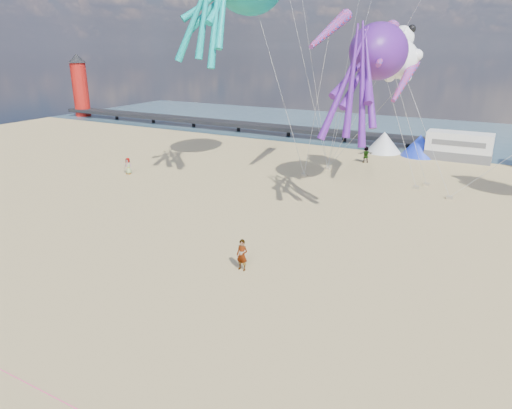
# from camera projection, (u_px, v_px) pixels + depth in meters

# --- Properties ---
(ground) EXTENTS (120.00, 120.00, 0.00)m
(ground) POSITION_uv_depth(u_px,v_px,m) (194.00, 341.00, 19.08)
(ground) COLOR tan
(ground) RESTS_ON ground
(water) EXTENTS (120.00, 120.00, 0.00)m
(water) POSITION_uv_depth(u_px,v_px,m) (423.00, 133.00, 64.66)
(water) COLOR #345263
(water) RESTS_ON ground
(pier) EXTENTS (60.00, 3.00, 0.50)m
(pier) POSITION_uv_depth(u_px,v_px,m) (215.00, 122.00, 67.91)
(pier) COLOR black
(pier) RESTS_ON ground
(lighthouse) EXTENTS (2.60, 2.60, 9.00)m
(lighthouse) POSITION_uv_depth(u_px,v_px,m) (80.00, 90.00, 79.45)
(lighthouse) COLOR #A5140F
(lighthouse) RESTS_ON ground
(motorhome_0) EXTENTS (6.60, 2.50, 3.00)m
(motorhome_0) POSITION_uv_depth(u_px,v_px,m) (459.00, 146.00, 49.02)
(motorhome_0) COLOR silver
(motorhome_0) RESTS_ON ground
(tent_white) EXTENTS (4.00, 4.00, 2.40)m
(tent_white) POSITION_uv_depth(u_px,v_px,m) (384.00, 142.00, 52.74)
(tent_white) COLOR white
(tent_white) RESTS_ON ground
(tent_blue) EXTENTS (4.00, 4.00, 2.40)m
(tent_blue) POSITION_uv_depth(u_px,v_px,m) (420.00, 145.00, 50.93)
(tent_blue) COLOR #1933CC
(tent_blue) RESTS_ON ground
(standing_person) EXTENTS (0.65, 0.43, 1.79)m
(standing_person) POSITION_uv_depth(u_px,v_px,m) (242.00, 255.00, 24.89)
(standing_person) COLOR tan
(standing_person) RESTS_ON ground
(beachgoer_0) EXTENTS (0.62, 0.45, 1.59)m
(beachgoer_0) POSITION_uv_depth(u_px,v_px,m) (128.00, 166.00, 43.83)
(beachgoer_0) COLOR #7F6659
(beachgoer_0) RESTS_ON ground
(beachgoer_4) EXTENTS (1.08, 0.95, 1.75)m
(beachgoer_4) POSITION_uv_depth(u_px,v_px,m) (366.00, 154.00, 48.18)
(beachgoer_4) COLOR #7F6659
(beachgoer_4) RESTS_ON ground
(sandbag_a) EXTENTS (0.50, 0.35, 0.22)m
(sandbag_a) POSITION_uv_depth(u_px,v_px,m) (304.00, 175.00, 43.31)
(sandbag_a) COLOR gray
(sandbag_a) RESTS_ON ground
(sandbag_b) EXTENTS (0.50, 0.35, 0.22)m
(sandbag_b) POSITION_uv_depth(u_px,v_px,m) (416.00, 187.00, 39.50)
(sandbag_b) COLOR gray
(sandbag_b) RESTS_ON ground
(sandbag_c) EXTENTS (0.50, 0.35, 0.22)m
(sandbag_c) POSITION_uv_depth(u_px,v_px,m) (450.00, 198.00, 36.84)
(sandbag_c) COLOR gray
(sandbag_c) RESTS_ON ground
(sandbag_d) EXTENTS (0.50, 0.35, 0.22)m
(sandbag_d) POSITION_uv_depth(u_px,v_px,m) (426.00, 184.00, 40.38)
(sandbag_d) COLOR gray
(sandbag_d) RESTS_ON ground
(sandbag_e) EXTENTS (0.50, 0.35, 0.22)m
(sandbag_e) POSITION_uv_depth(u_px,v_px,m) (328.00, 168.00, 45.75)
(sandbag_e) COLOR gray
(sandbag_e) RESTS_ON ground
(kite_octopus_purple) EXTENTS (4.76, 9.50, 10.50)m
(kite_octopus_purple) POSITION_uv_depth(u_px,v_px,m) (379.00, 51.00, 33.59)
(kite_octopus_purple) COLOR #511A82
(kite_panda) EXTENTS (4.10, 3.89, 5.36)m
(kite_panda) POSITION_uv_depth(u_px,v_px,m) (399.00, 59.00, 37.53)
(kite_panda) COLOR white
(windsock_left) EXTENTS (1.40, 7.67, 7.64)m
(windsock_left) POSITION_uv_depth(u_px,v_px,m) (330.00, 30.00, 37.39)
(windsock_left) COLOR red
(windsock_mid) EXTENTS (1.63, 6.37, 6.30)m
(windsock_mid) POSITION_uv_depth(u_px,v_px,m) (386.00, 45.00, 32.90)
(windsock_mid) COLOR red
(windsock_right) EXTENTS (1.28, 5.67, 5.63)m
(windsock_right) POSITION_uv_depth(u_px,v_px,m) (404.00, 81.00, 35.83)
(windsock_right) COLOR red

